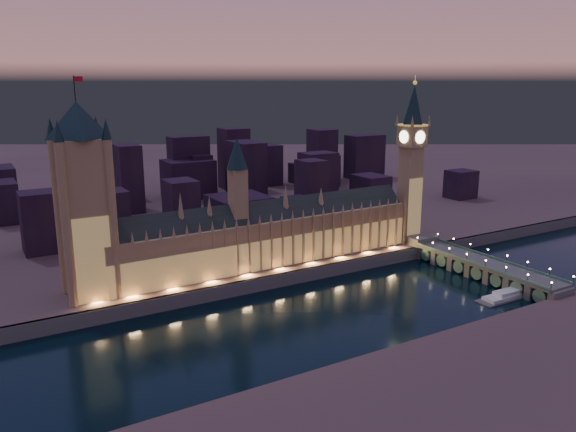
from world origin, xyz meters
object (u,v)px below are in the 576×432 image
westminster_bridge (477,266)px  river_boat (512,294)px  elizabeth_tower (412,150)px  victoria_tower (83,192)px  palace_of_westminster (268,234)px

westminster_bridge → river_boat: size_ratio=2.41×
elizabeth_tower → victoria_tower: bearing=-180.0°
victoria_tower → westminster_bridge: victoria_tower is taller
palace_of_westminster → river_boat: (100.66, -99.97, -24.81)m
palace_of_westminster → westminster_bridge: palace_of_westminster is taller
westminster_bridge → river_boat: westminster_bridge is taller
palace_of_westminster → victoria_tower: (-104.48, 0.18, 36.78)m
elizabeth_tower → westminster_bridge: bearing=-91.5°
victoria_tower → river_boat: 236.45m
palace_of_westminster → river_boat: bearing=-44.8°
river_boat → palace_of_westminster: bearing=135.2°
elizabeth_tower → river_boat: (-12.86, -100.16, -69.59)m
victoria_tower → river_boat: size_ratio=2.38×
victoria_tower → elizabeth_tower: 218.15m
elizabeth_tower → westminster_bridge: (-1.68, -65.37, -65.16)m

